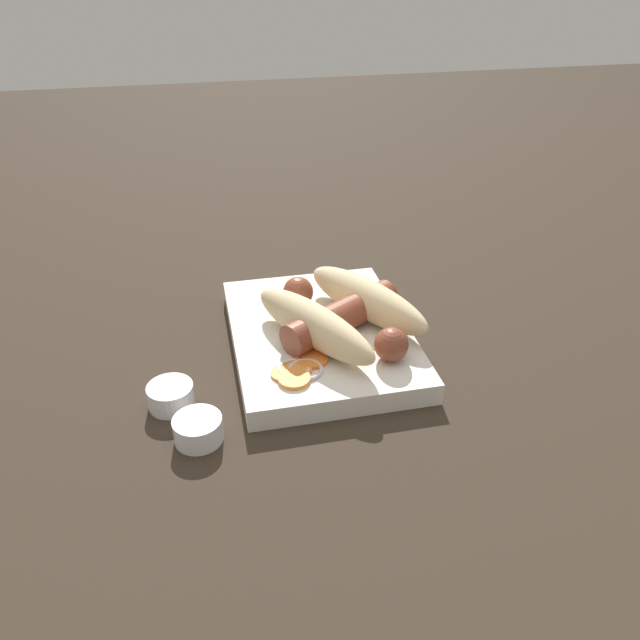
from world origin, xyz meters
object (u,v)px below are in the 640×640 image
object	(u,v)px
bread_roll	(341,311)
condiment_cup_far	(198,430)
food_tray	(320,337)
condiment_cup_near	(171,397)
sausage	(342,316)

from	to	relation	value
bread_roll	condiment_cup_far	world-z (taller)	bread_roll
food_tray	condiment_cup_near	xyz separation A→B (m)	(0.07, -0.17, -0.00)
food_tray	bread_roll	xyz separation A→B (m)	(0.01, 0.02, 0.04)
sausage	condiment_cup_near	size ratio (longest dim) A/B	3.58
food_tray	condiment_cup_near	distance (m)	0.18
sausage	condiment_cup_far	bearing A→B (deg)	-54.64
sausage	condiment_cup_far	size ratio (longest dim) A/B	3.58
sausage	condiment_cup_near	bearing A→B (deg)	-71.81
bread_roll	condiment_cup_near	size ratio (longest dim) A/B	4.68
bread_roll	condiment_cup_near	bearing A→B (deg)	-71.33
food_tray	bread_roll	distance (m)	0.04
food_tray	condiment_cup_far	distance (m)	0.19
bread_roll	sausage	distance (m)	0.01
bread_roll	sausage	xyz separation A→B (m)	(0.00, 0.00, -0.01)
sausage	food_tray	bearing A→B (deg)	-114.62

